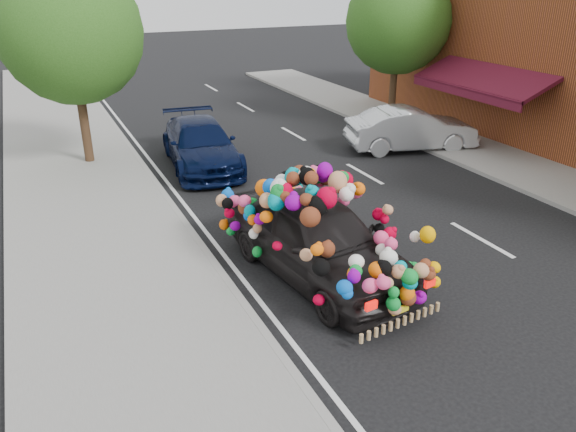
{
  "coord_description": "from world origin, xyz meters",
  "views": [
    {
      "loc": [
        -5.31,
        -8.59,
        5.66
      ],
      "look_at": [
        -0.91,
        0.81,
        1.11
      ],
      "focal_mm": 35.0,
      "sensor_mm": 36.0,
      "label": 1
    }
  ],
  "objects": [
    {
      "name": "ground",
      "position": [
        0.0,
        0.0,
        0.0
      ],
      "size": [
        100.0,
        100.0,
        0.0
      ],
      "primitive_type": "plane",
      "color": "black",
      "rests_on": "ground"
    },
    {
      "name": "navy_sedan",
      "position": [
        -0.64,
        7.79,
        0.71
      ],
      "size": [
        2.52,
        5.06,
        1.41
      ],
      "primitive_type": "imported",
      "rotation": [
        0.0,
        0.0,
        -0.11
      ],
      "color": "black",
      "rests_on": "ground"
    },
    {
      "name": "silver_hatchback",
      "position": [
        6.36,
        6.49,
        0.72
      ],
      "size": [
        4.61,
        2.6,
        1.44
      ],
      "primitive_type": "imported",
      "rotation": [
        0.0,
        0.0,
        1.31
      ],
      "color": "silver",
      "rests_on": "ground"
    },
    {
      "name": "plush_art_car",
      "position": [
        -0.57,
        0.17,
        1.17
      ],
      "size": [
        2.9,
        5.2,
        2.27
      ],
      "rotation": [
        0.0,
        0.0,
        0.13
      ],
      "color": "black",
      "rests_on": "ground"
    },
    {
      "name": "lane_markings",
      "position": [
        3.6,
        0.0,
        0.01
      ],
      "size": [
        6.0,
        50.0,
        0.01
      ],
      "primitive_type": null,
      "color": "silver",
      "rests_on": "ground"
    },
    {
      "name": "tree_far_b",
      "position": [
        8.0,
        10.0,
        3.89
      ],
      "size": [
        4.0,
        4.0,
        5.9
      ],
      "color": "#332114",
      "rests_on": "ground"
    },
    {
      "name": "kerb",
      "position": [
        -2.35,
        0.0,
        0.07
      ],
      "size": [
        0.15,
        60.0,
        0.13
      ],
      "primitive_type": "cube",
      "color": "gray",
      "rests_on": "ground"
    },
    {
      "name": "footpath_far",
      "position": [
        8.2,
        3.0,
        0.06
      ],
      "size": [
        3.0,
        40.0,
        0.12
      ],
      "primitive_type": "cube",
      "color": "gray",
      "rests_on": "ground"
    },
    {
      "name": "tree_near_sidewalk",
      "position": [
        -3.8,
        9.5,
        4.02
      ],
      "size": [
        4.2,
        4.2,
        6.13
      ],
      "color": "#332114",
      "rests_on": "ground"
    },
    {
      "name": "sidewalk",
      "position": [
        -4.3,
        0.0,
        0.06
      ],
      "size": [
        4.0,
        60.0,
        0.12
      ],
      "primitive_type": "cube",
      "color": "gray",
      "rests_on": "ground"
    }
  ]
}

